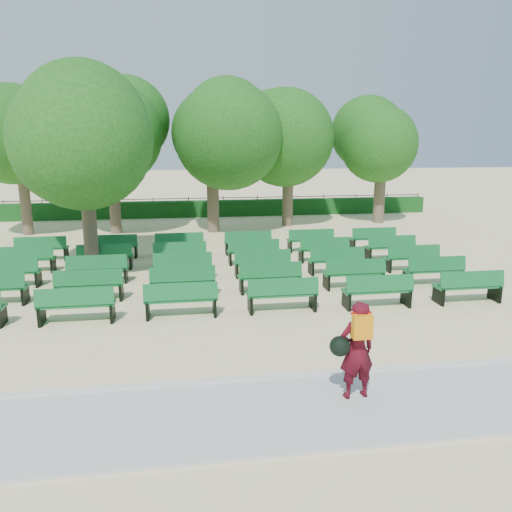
{
  "coord_description": "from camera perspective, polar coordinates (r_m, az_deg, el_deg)",
  "views": [
    {
      "loc": [
        -1.48,
        -14.41,
        4.26
      ],
      "look_at": [
        0.56,
        -1.0,
        1.1
      ],
      "focal_mm": 35.0,
      "sensor_mm": 36.0,
      "label": 1
    }
  ],
  "objects": [
    {
      "name": "curb",
      "position": [
        9.3,
        1.49,
        -13.8
      ],
      "size": [
        30.0,
        0.12,
        0.1
      ],
      "primitive_type": "cube",
      "color": "silver",
      "rests_on": "ground"
    },
    {
      "name": "paving",
      "position": [
        8.32,
        2.95,
        -17.46
      ],
      "size": [
        30.0,
        2.2,
        0.06
      ],
      "primitive_type": "cube",
      "color": "beige",
      "rests_on": "ground"
    },
    {
      "name": "ground",
      "position": [
        15.1,
        -2.69,
        -3.29
      ],
      "size": [
        120.0,
        120.0,
        0.0
      ],
      "primitive_type": "plane",
      "color": "beige"
    },
    {
      "name": "hedge",
      "position": [
        28.7,
        -5.66,
        5.42
      ],
      "size": [
        26.0,
        0.7,
        0.9
      ],
      "primitive_type": "cube",
      "color": "#134A18",
      "rests_on": "ground"
    },
    {
      "name": "fence",
      "position": [
        29.16,
        -5.69,
        4.65
      ],
      "size": [
        26.0,
        0.1,
        1.02
      ],
      "primitive_type": null,
      "color": "black",
      "rests_on": "ground"
    },
    {
      "name": "tree_line",
      "position": [
        24.82,
        -5.13,
        3.18
      ],
      "size": [
        21.8,
        6.8,
        7.04
      ],
      "primitive_type": null,
      "color": "#205E19",
      "rests_on": "ground"
    },
    {
      "name": "bench_array",
      "position": [
        15.82,
        -3.93,
        -2.19
      ],
      "size": [
        1.83,
        0.69,
        1.13
      ],
      "rotation": [
        0.0,
        0.0,
        0.08
      ],
      "color": "#11642B",
      "rests_on": "ground"
    },
    {
      "name": "person",
      "position": [
        8.46,
        11.32,
        -10.36
      ],
      "size": [
        0.81,
        0.5,
        1.67
      ],
      "rotation": [
        0.0,
        0.0,
        3.26
      ],
      "color": "#480A15",
      "rests_on": "ground"
    },
    {
      "name": "tree_among",
      "position": [
        16.82,
        -19.06,
        11.31
      ],
      "size": [
        4.36,
        4.36,
        5.92
      ],
      "color": "brown",
      "rests_on": "ground"
    }
  ]
}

